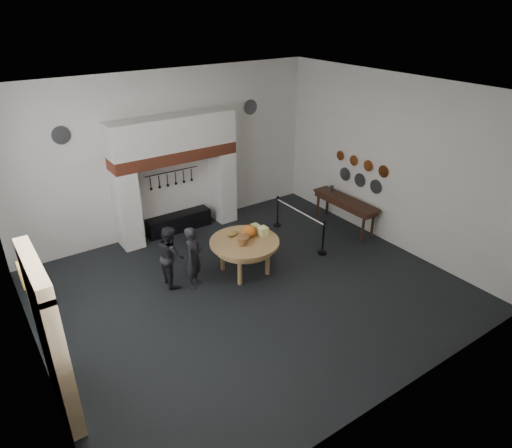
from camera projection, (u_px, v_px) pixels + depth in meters
floor at (250, 290)px, 10.65m from camera, size 9.00×8.00×0.02m
ceiling at (248, 93)px, 8.64m from camera, size 9.00×8.00×0.02m
wall_back at (169, 154)px, 12.59m from camera, size 9.00×0.02×4.50m
wall_front at (400, 292)px, 6.69m from camera, size 9.00×0.02×4.50m
wall_left at (18, 265)px, 7.37m from camera, size 0.02×8.00×4.50m
wall_right at (392, 163)px, 11.92m from camera, size 0.02×8.00×4.50m
chimney_pier_left at (127, 209)px, 12.12m from camera, size 0.55×0.70×2.15m
chimney_pier_right at (223, 186)px, 13.61m from camera, size 0.55×0.70×2.15m
hearth_brick_band at (174, 155)px, 12.31m from camera, size 3.50×0.72×0.32m
chimney_hood at (172, 133)px, 12.04m from camera, size 3.50×0.70×0.90m
iron_range at (179, 222)px, 13.28m from camera, size 1.90×0.45×0.50m
utensil_rail at (172, 172)px, 12.76m from camera, size 1.60×0.02×0.02m
door_recess at (46, 347)px, 7.09m from camera, size 0.04×1.10×2.50m
door_jamb_near at (63, 370)px, 6.60m from camera, size 0.22×0.30×2.60m
door_jamb_far at (42, 319)px, 7.63m from camera, size 0.22×0.30×2.60m
door_lintel at (33, 269)px, 6.51m from camera, size 0.22×1.70×0.30m
wall_plaque at (21, 276)px, 8.27m from camera, size 0.05×0.34×0.44m
work_table at (244, 242)px, 10.99m from camera, size 1.80×1.80×0.07m
pumpkin at (249, 231)px, 11.08m from camera, size 0.36×0.36×0.31m
cheese_block_big at (263, 232)px, 11.13m from camera, size 0.22×0.22×0.24m
cheese_block_small at (255, 228)px, 11.35m from camera, size 0.18×0.18×0.20m
wicker_basket at (243, 241)px, 10.73m from camera, size 0.34×0.34×0.22m
bread_loaf at (233, 234)px, 11.15m from camera, size 0.31×0.18×0.13m
visitor_near at (194, 257)px, 10.49m from camera, size 0.66×0.63×1.52m
visitor_far at (170, 256)px, 10.59m from camera, size 0.62×0.77×1.49m
side_table at (345, 200)px, 13.18m from camera, size 0.55×2.20×0.06m
pewter_jug at (332, 189)px, 13.56m from camera, size 0.12×0.12×0.22m
copper_pan_a at (384, 171)px, 12.18m from camera, size 0.03×0.34×0.34m
copper_pan_b at (368, 166)px, 12.59m from camera, size 0.03×0.32×0.32m
copper_pan_c at (354, 161)px, 12.99m from camera, size 0.03×0.30×0.30m
copper_pan_d at (340, 156)px, 13.40m from camera, size 0.03×0.28×0.28m
pewter_plate_left at (376, 187)px, 12.55m from camera, size 0.03×0.40×0.40m
pewter_plate_mid at (360, 180)px, 13.00m from camera, size 0.03×0.40×0.40m
pewter_plate_right at (345, 174)px, 13.44m from camera, size 0.03×0.40×0.40m
pewter_plate_back_left at (61, 135)px, 10.77m from camera, size 0.44×0.03×0.44m
pewter_plate_back_right at (251, 107)px, 13.51m from camera, size 0.44×0.03×0.44m
barrier_post_near at (323, 239)px, 11.96m from camera, size 0.05×0.05×0.90m
barrier_post_far at (278, 212)px, 13.43m from camera, size 0.05×0.05×0.90m
barrier_rope at (300, 212)px, 12.52m from camera, size 0.04×2.00×0.04m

